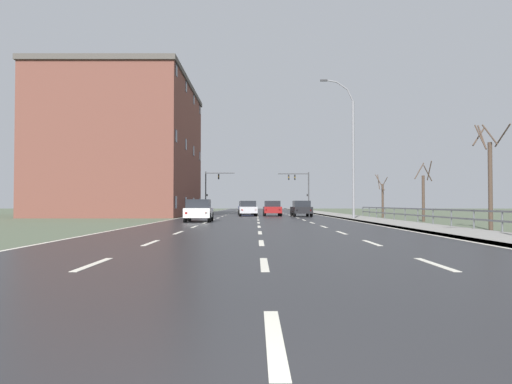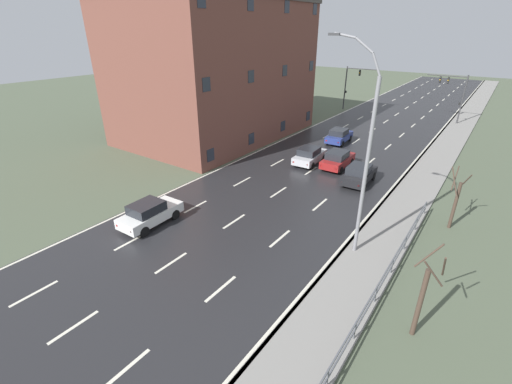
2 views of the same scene
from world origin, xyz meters
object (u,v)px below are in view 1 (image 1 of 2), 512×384
(car_near_left, at_px, (302,208))
(car_far_left, at_px, (273,208))
(street_lamp_midground, at_px, (352,151))
(traffic_signal_right, at_px, (302,185))
(car_distant, at_px, (249,208))
(car_far_right, at_px, (200,210))
(brick_building, at_px, (127,149))
(traffic_signal_left, at_px, (212,186))
(car_near_right, at_px, (247,208))

(car_near_left, bearing_deg, car_far_left, 139.72)
(street_lamp_midground, xyz_separation_m, traffic_signal_right, (-0.67, 35.24, -1.30))
(traffic_signal_right, xyz_separation_m, car_far_left, (-5.24, -23.68, -3.39))
(car_distant, bearing_deg, car_far_right, -104.72)
(car_near_left, relative_size, brick_building, 0.20)
(car_near_left, height_order, brick_building, brick_building)
(street_lamp_midground, xyz_separation_m, car_distant, (-8.43, 11.01, -4.68))
(car_near_left, bearing_deg, traffic_signal_left, 111.63)
(car_near_right, relative_size, car_far_right, 1.01)
(car_near_right, relative_size, car_distant, 1.00)
(traffic_signal_left, relative_size, car_distant, 1.49)
(traffic_signal_left, distance_m, brick_building, 23.20)
(car_distant, height_order, brick_building, brick_building)
(car_near_left, relative_size, car_near_right, 0.99)
(car_far_left, height_order, brick_building, brick_building)
(street_lamp_midground, relative_size, car_distant, 2.68)
(traffic_signal_right, height_order, car_near_left, traffic_signal_right)
(street_lamp_midground, xyz_separation_m, car_near_right, (-8.79, 18.59, -4.68))
(car_near_left, xyz_separation_m, brick_building, (-18.56, 4.25, 6.38))
(traffic_signal_left, relative_size, car_far_right, 1.51)
(street_lamp_midground, relative_size, traffic_signal_left, 1.80)
(traffic_signal_right, bearing_deg, traffic_signal_left, 179.08)
(traffic_signal_right, bearing_deg, street_lamp_midground, -88.91)
(car_near_right, height_order, car_far_right, same)
(traffic_signal_left, distance_m, car_far_left, 25.63)
(traffic_signal_right, height_order, traffic_signal_left, traffic_signal_left)
(car_near_left, distance_m, car_far_left, 3.56)
(car_far_left, height_order, car_distant, same)
(car_distant, bearing_deg, traffic_signal_left, 100.76)
(street_lamp_midground, xyz_separation_m, brick_building, (-21.68, 13.60, 1.70))
(car_near_right, bearing_deg, car_near_left, -61.50)
(traffic_signal_right, relative_size, car_far_right, 1.48)
(traffic_signal_left, xyz_separation_m, car_far_left, (8.65, -23.91, -3.25))
(car_near_right, bearing_deg, car_far_left, -70.81)
(traffic_signal_right, xyz_separation_m, car_near_right, (-8.12, -16.64, -3.39))
(traffic_signal_left, height_order, brick_building, brick_building)
(traffic_signal_right, relative_size, brick_building, 0.29)
(traffic_signal_left, bearing_deg, traffic_signal_right, -0.92)
(car_near_right, distance_m, car_far_right, 23.41)
(car_far_right, bearing_deg, traffic_signal_right, 72.98)
(brick_building, bearing_deg, car_far_right, -61.06)
(traffic_signal_right, bearing_deg, car_far_left, -102.48)
(street_lamp_midground, distance_m, car_near_right, 21.09)
(car_far_left, bearing_deg, brick_building, 171.58)
(car_far_right, distance_m, brick_building, 21.81)
(street_lamp_midground, distance_m, car_distant, 14.64)
(car_far_left, relative_size, car_near_right, 0.99)
(car_far_left, distance_m, car_distant, 2.57)
(traffic_signal_right, relative_size, car_far_left, 1.48)
(car_near_right, xyz_separation_m, car_far_right, (-2.79, -23.24, 0.00))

